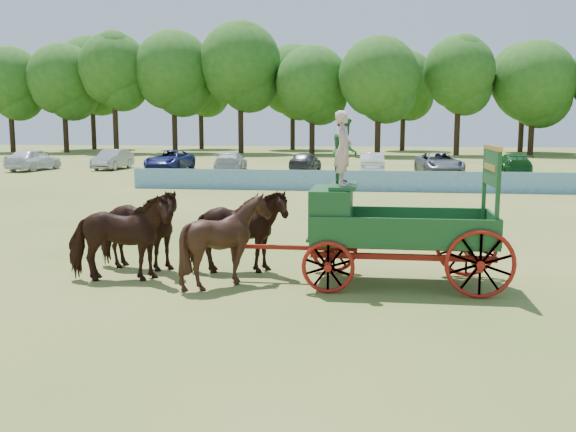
{
  "coord_description": "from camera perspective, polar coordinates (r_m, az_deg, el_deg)",
  "views": [
    {
      "loc": [
        -1.26,
        -14.81,
        3.46
      ],
      "look_at": [
        -3.25,
        -0.12,
        1.3
      ],
      "focal_mm": 40.0,
      "sensor_mm": 36.0,
      "label": 1
    }
  ],
  "objects": [
    {
      "name": "parked_cars",
      "position": [
        45.71,
        -1.84,
        4.88
      ],
      "size": [
        36.36,
        7.33,
        1.64
      ],
      "color": "silver",
      "rests_on": "ground"
    },
    {
      "name": "sponsor_banner",
      "position": [
        32.94,
        8.15,
        3.1
      ],
      "size": [
        26.0,
        0.08,
        1.05
      ],
      "primitive_type": "cube",
      "color": "#1C5D9B",
      "rests_on": "ground"
    },
    {
      "name": "ground",
      "position": [
        15.26,
        12.29,
        -5.01
      ],
      "size": [
        160.0,
        160.0,
        0.0
      ],
      "primitive_type": "plane",
      "color": "olive",
      "rests_on": "ground"
    },
    {
      "name": "horse_wheel_left",
      "position": [
        13.73,
        -5.49,
        -2.16
      ],
      "size": [
        1.85,
        1.66,
        1.96
      ],
      "primitive_type": "imported",
      "rotation": [
        0.0,
        0.0,
        1.62
      ],
      "color": "black",
      "rests_on": "ground"
    },
    {
      "name": "farm_dray",
      "position": [
        13.83,
        7.12,
        0.43
      ],
      "size": [
        5.99,
        2.0,
        3.7
      ],
      "color": "maroon",
      "rests_on": "ground"
    },
    {
      "name": "horse_wheel_right",
      "position": [
        14.78,
        -4.52,
        -1.4
      ],
      "size": [
        2.47,
        1.47,
        1.96
      ],
      "primitive_type": "imported",
      "rotation": [
        0.0,
        0.0,
        1.76
      ],
      "color": "black",
      "rests_on": "ground"
    },
    {
      "name": "horse_lead_left",
      "position": [
        14.46,
        -14.79,
        -1.87
      ],
      "size": [
        2.47,
        1.48,
        1.96
      ],
      "primitive_type": "imported",
      "rotation": [
        0.0,
        0.0,
        1.76
      ],
      "color": "black",
      "rests_on": "ground"
    },
    {
      "name": "horse_lead_right",
      "position": [
        15.47,
        -13.24,
        -1.17
      ],
      "size": [
        2.44,
        1.38,
        1.96
      ],
      "primitive_type": "imported",
      "rotation": [
        0.0,
        0.0,
        1.42
      ],
      "color": "black",
      "rests_on": "ground"
    },
    {
      "name": "treeline",
      "position": [
        75.31,
        4.86,
        12.47
      ],
      "size": [
        89.24,
        23.55,
        14.82
      ],
      "color": "#382314",
      "rests_on": "ground"
    }
  ]
}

